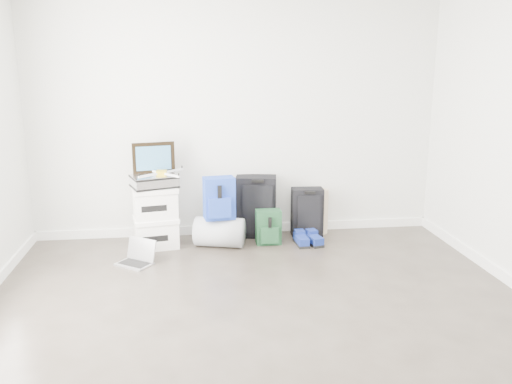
{
  "coord_description": "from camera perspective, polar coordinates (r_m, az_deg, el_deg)",
  "views": [
    {
      "loc": [
        -0.54,
        -3.45,
        1.93
      ],
      "look_at": [
        0.14,
        1.9,
        0.62
      ],
      "focal_mm": 38.0,
      "sensor_mm": 36.0,
      "label": 1
    }
  ],
  "objects": [
    {
      "name": "ground",
      "position": [
        3.99,
        1.49,
        -15.29
      ],
      "size": [
        5.0,
        5.0,
        0.0
      ],
      "primitive_type": "plane",
      "color": "#312B24",
      "rests_on": "ground"
    },
    {
      "name": "briefcase",
      "position": [
        5.72,
        -10.68,
        1.12
      ],
      "size": [
        0.53,
        0.45,
        0.13
      ],
      "primitive_type": "cube",
      "rotation": [
        0.0,
        0.0,
        0.32
      ],
      "color": "#B2B2B7",
      "rests_on": "boxes_stack"
    },
    {
      "name": "blue_backpack",
      "position": [
        5.65,
        -3.9,
        -0.75
      ],
      "size": [
        0.34,
        0.27,
        0.44
      ],
      "rotation": [
        0.0,
        0.0,
        0.13
      ],
      "color": "#173899",
      "rests_on": "duffel_bag"
    },
    {
      "name": "laptop",
      "position": [
        5.46,
        -12.39,
        -6.78
      ],
      "size": [
        0.41,
        0.39,
        0.24
      ],
      "rotation": [
        0.0,
        0.0,
        -0.63
      ],
      "color": "#BABABF",
      "rests_on": "ground"
    },
    {
      "name": "duffel_bag",
      "position": [
        5.79,
        -3.86,
        -4.23
      ],
      "size": [
        0.58,
        0.45,
        0.32
      ],
      "primitive_type": "cylinder",
      "rotation": [
        0.0,
        1.57,
        -0.3
      ],
      "color": "#9A9DA2",
      "rests_on": "ground"
    },
    {
      "name": "large_suitcase",
      "position": [
        6.06,
        0.02,
        -1.53
      ],
      "size": [
        0.48,
        0.35,
        0.69
      ],
      "rotation": [
        0.0,
        0.0,
        -0.18
      ],
      "color": "black",
      "rests_on": "ground"
    },
    {
      "name": "drone",
      "position": [
        5.68,
        -9.92,
        1.99
      ],
      "size": [
        0.45,
        0.45,
        0.05
      ],
      "rotation": [
        0.0,
        0.0,
        -0.08
      ],
      "color": "gold",
      "rests_on": "briefcase"
    },
    {
      "name": "shoes",
      "position": [
        5.89,
        5.42,
        -5.04
      ],
      "size": [
        0.29,
        0.32,
        0.1
      ],
      "rotation": [
        0.0,
        0.0,
        0.12
      ],
      "color": "black",
      "rests_on": "ground"
    },
    {
      "name": "room_envelope",
      "position": [
        3.52,
        1.62,
        10.22
      ],
      "size": [
        4.52,
        5.02,
        2.71
      ],
      "color": "silver",
      "rests_on": "ground"
    },
    {
      "name": "boxes_stack",
      "position": [
        5.82,
        -10.51,
        -2.6
      ],
      "size": [
        0.51,
        0.44,
        0.65
      ],
      "rotation": [
        0.0,
        0.0,
        0.18
      ],
      "color": "white",
      "rests_on": "ground"
    },
    {
      "name": "carry_on",
      "position": [
        6.13,
        5.41,
        -2.11
      ],
      "size": [
        0.35,
        0.24,
        0.54
      ],
      "rotation": [
        0.0,
        0.0,
        -0.05
      ],
      "color": "black",
      "rests_on": "ground"
    },
    {
      "name": "rolled_rug",
      "position": [
        6.24,
        6.83,
        -2.03
      ],
      "size": [
        0.17,
        0.17,
        0.51
      ],
      "primitive_type": "cylinder",
      "color": "tan",
      "rests_on": "ground"
    },
    {
      "name": "green_backpack",
      "position": [
        5.85,
        1.33,
        -3.78
      ],
      "size": [
        0.27,
        0.2,
        0.37
      ],
      "rotation": [
        0.0,
        0.0,
        0.01
      ],
      "color": "#153A1C",
      "rests_on": "ground"
    },
    {
      "name": "painting",
      "position": [
        5.77,
        -10.72,
        3.55
      ],
      "size": [
        0.44,
        0.12,
        0.33
      ],
      "rotation": [
        0.0,
        0.0,
        0.2
      ],
      "color": "black",
      "rests_on": "briefcase"
    }
  ]
}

